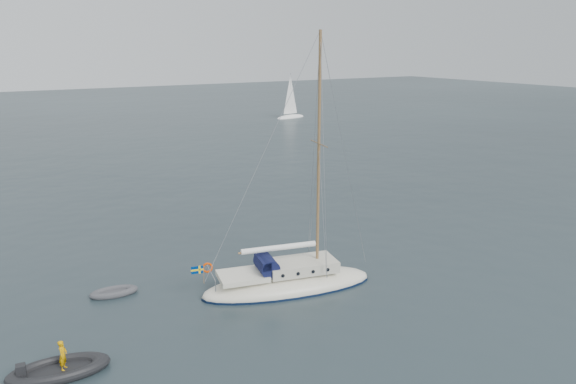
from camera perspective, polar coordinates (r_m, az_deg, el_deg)
ground at (r=32.84m, az=0.01°, el=-8.36°), size 300.00×300.00×0.00m
sailboat at (r=30.65m, az=0.02°, el=-7.93°), size 10.00×2.99×14.25m
dinghy at (r=31.64m, az=-17.27°, el=-9.69°), size 2.51×1.13×0.36m
rib at (r=25.43m, az=-22.30°, el=-16.34°), size 4.02×1.83×1.48m
distant_yacht_b at (r=101.56m, az=0.24°, el=9.56°), size 6.36×3.39×8.43m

